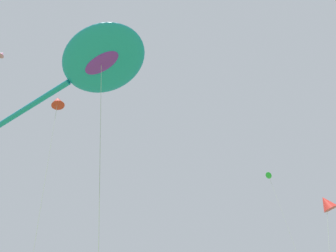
% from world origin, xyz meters
% --- Properties ---
extents(big_show_kite, '(7.12, 12.89, 18.38)m').
position_xyz_m(big_show_kite, '(-4.94, 8.17, 17.86)').
color(big_show_kite, '#1E8CBF').
rests_on(big_show_kite, ground).
extents(small_kite_triangle_green, '(3.42, 0.75, 14.36)m').
position_xyz_m(small_kite_triangle_green, '(-5.64, 9.41, 13.88)').
color(small_kite_triangle_green, red).
rests_on(small_kite_triangle_green, ground).
extents(small_kite_delta_white, '(0.98, 4.50, 11.18)m').
position_xyz_m(small_kite_delta_white, '(6.15, 2.77, 10.68)').
color(small_kite_delta_white, red).
rests_on(small_kite_delta_white, ground).
extents(small_kite_bird_shape, '(2.31, 1.18, 18.02)m').
position_xyz_m(small_kite_bird_shape, '(10.21, 6.41, 17.23)').
color(small_kite_bird_shape, green).
rests_on(small_kite_bird_shape, ground).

